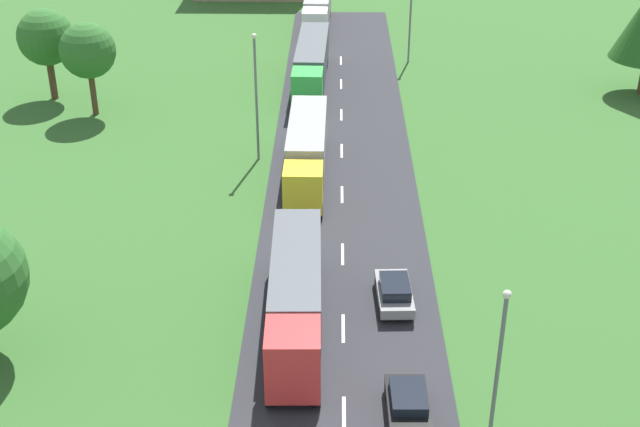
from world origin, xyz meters
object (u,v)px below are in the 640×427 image
truck_second (296,295)px  lamppost_second (499,358)px  truck_fifth (317,10)px  car_third (408,406)px  lamppost_fourth (410,15)px  tree_ash (46,38)px  car_fourth (394,292)px  lamppost_third (256,92)px  tree_oak (88,51)px  truck_fourth (311,63)px  truck_third (307,149)px

truck_second → lamppost_second: size_ratio=1.72×
truck_fifth → car_third: size_ratio=3.28×
truck_fifth → lamppost_fourth: size_ratio=1.64×
truck_fifth → lamppost_fourth: 13.64m
car_third → tree_ash: size_ratio=0.53×
car_fourth → lamppost_third: 20.49m
truck_second → car_fourth: size_ratio=3.17×
tree_oak → tree_ash: tree_ash is taller
truck_second → car_third: bearing=-51.7°
truck_fourth → tree_oak: size_ratio=1.98×
car_third → lamppost_fourth: size_ratio=0.50×
truck_second → tree_oak: tree_oak is taller
truck_third → tree_oak: size_ratio=1.70×
car_third → lamppost_second: lamppost_second is taller
lamppost_second → lamppost_third: lamppost_third is taller
lamppost_third → lamppost_second: bearing=-66.4°
truck_fourth → car_third: 42.40m
lamppost_third → car_third: bearing=-72.0°
lamppost_second → truck_fourth: bearing=101.5°
truck_third → car_third: size_ratio=3.18×
lamppost_second → tree_ash: (-30.23, 39.68, 1.03)m
truck_fifth → tree_oak: size_ratio=1.75×
truck_third → car_fourth: (5.09, -15.24, -1.28)m
car_fourth → lamppost_third: lamppost_third is taller
truck_second → truck_fourth: bearing=90.3°
truck_fourth → car_third: bearing=-82.7°
lamppost_third → car_fourth: bearing=-64.5°
car_third → tree_oak: bearing=122.5°
lamppost_fourth → truck_third: bearing=-109.4°
truck_second → truck_third: 17.51m
car_fourth → lamppost_third: size_ratio=0.44×
truck_fourth → lamppost_second: size_ratio=1.99×
lamppost_third → truck_fifth: bearing=83.8°
lamppost_third → lamppost_fourth: (12.24, 21.89, -0.61)m
truck_second → tree_ash: 38.93m
car_third → truck_third: bearing=102.2°
truck_second → lamppost_third: lamppost_third is taller
lamppost_second → lamppost_fourth: size_ratio=0.93×
truck_second → truck_fourth: truck_second is taller
truck_fourth → car_third: size_ratio=3.70×
truck_second → truck_fourth: 35.52m
truck_second → truck_fifth: 52.48m
truck_fourth → lamppost_third: lamppost_third is taller
truck_fourth → tree_oak: (-17.13, -6.78, 3.11)m
car_third → tree_ash: 47.31m
car_third → lamppost_third: 28.59m
lamppost_fourth → tree_oak: lamppost_fourth is taller
car_fourth → lamppost_second: lamppost_second is taller
lamppost_second → tree_oak: (-25.91, 36.21, 1.06)m
truck_second → lamppost_fourth: lamppost_fourth is taller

